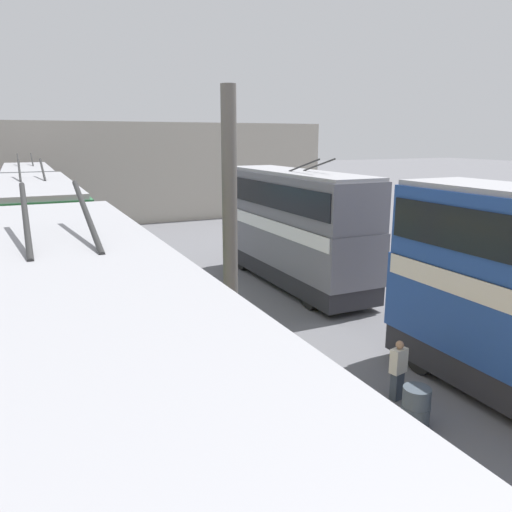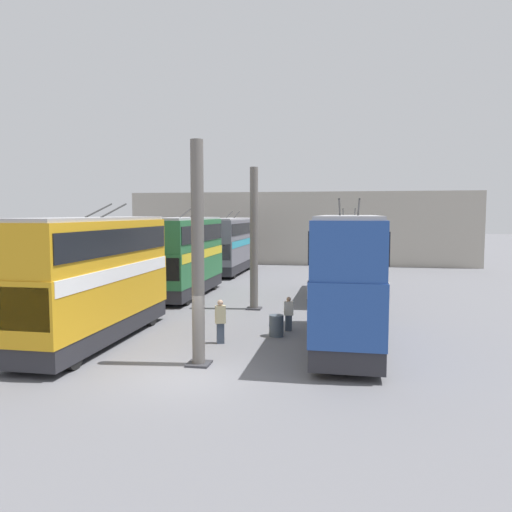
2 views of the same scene
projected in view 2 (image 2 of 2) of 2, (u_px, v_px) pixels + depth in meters
The scene contains 12 objects.
ground_plane at pixel (186, 378), 16.26m from camera, with size 240.00×240.00×0.00m, color slate.
depot_back_wall at pixel (298, 229), 51.18m from camera, with size 0.50×36.00×7.51m.
support_column_near at pixel (198, 258), 17.32m from camera, with size 0.80×0.80×7.87m.
support_column_far at pixel (254, 241), 27.56m from camera, with size 0.80×0.80×7.87m.
bus_left_near at pixel (348, 273), 19.83m from camera, with size 9.03×2.54×5.88m.
bus_left_far at pixel (348, 253), 31.71m from camera, with size 9.47×2.54×5.63m.
bus_right_near at pixel (94, 272), 20.50m from camera, with size 9.86×2.54×5.80m.
bus_right_mid at pixel (186, 252), 32.03m from camera, with size 9.04×2.54×5.69m.
bus_right_far at pixel (230, 242), 44.04m from camera, with size 9.50×2.54×5.53m.
person_aisle_midway at pixel (220, 320), 20.47m from camera, with size 0.38×0.48×1.82m.
person_by_left_row at pixel (289, 313), 22.70m from camera, with size 0.32×0.46×1.56m.
oil_drum at pixel (276, 326), 21.72m from camera, with size 0.66×0.66×0.93m.
Camera 2 is at (-15.17, -5.15, 5.37)m, focal length 35.00 mm.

